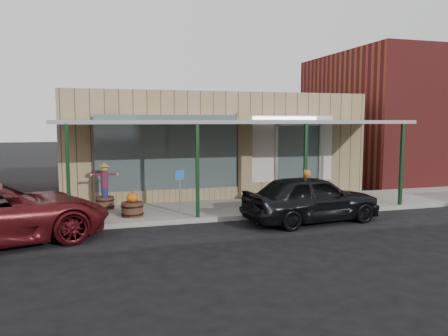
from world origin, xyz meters
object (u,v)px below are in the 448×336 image
object	(u,v)px
barrel_scarecrow	(105,193)
handicap_sign	(180,187)
barrel_pumpkin	(132,207)
parked_sedan	(311,198)

from	to	relation	value
barrel_scarecrow	handicap_sign	xyz separation A→B (m)	(2.19, -1.94, 0.40)
barrel_scarecrow	barrel_pumpkin	bearing A→B (deg)	-39.55
parked_sedan	barrel_pumpkin	bearing A→B (deg)	66.17
barrel_pumpkin	parked_sedan	bearing A→B (deg)	-17.25
parked_sedan	barrel_scarecrow	bearing A→B (deg)	56.04
barrel_scarecrow	handicap_sign	world-z (taller)	barrel_scarecrow
barrel_scarecrow	barrel_pumpkin	world-z (taller)	barrel_scarecrow
barrel_scarecrow	parked_sedan	size ratio (longest dim) A/B	0.35
barrel_scarecrow	barrel_pumpkin	xyz separation A→B (m)	(0.79, -1.50, -0.25)
barrel_scarecrow	parked_sedan	bearing A→B (deg)	-4.62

